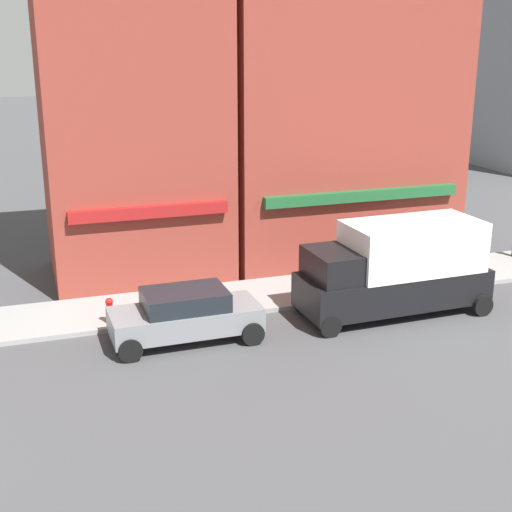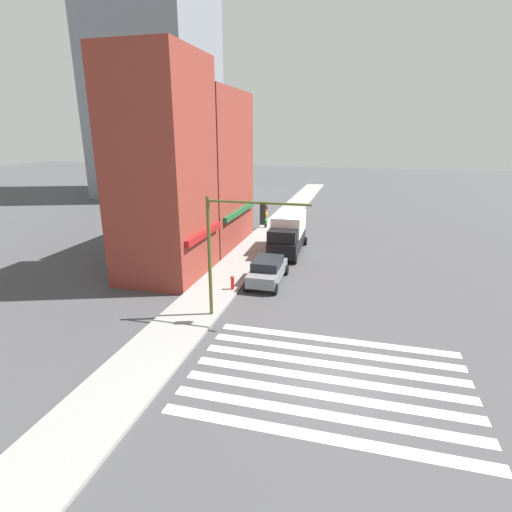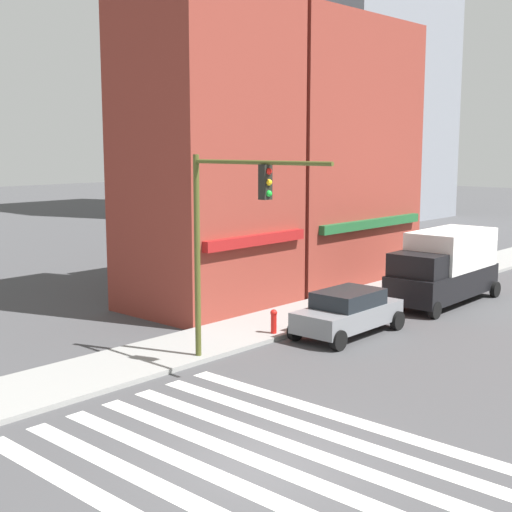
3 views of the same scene
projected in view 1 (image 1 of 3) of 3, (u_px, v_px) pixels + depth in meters
name	position (u px, v px, depth m)	size (l,w,h in m)	color
storefront_row	(252.00, 96.00, 26.74)	(15.76, 5.30, 13.84)	maroon
sedan_grey	(185.00, 314.00, 20.94)	(4.42, 2.02, 1.59)	slate
box_truck_black	(396.00, 267.00, 22.84)	(6.26, 2.42, 3.04)	black
fire_hydrant	(110.00, 310.00, 21.93)	(0.24, 0.24, 0.84)	red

